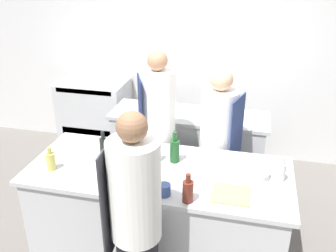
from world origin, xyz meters
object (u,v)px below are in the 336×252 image
object	(u,v)px
bottle_wine	(154,151)
bottle_water	(188,191)
bowl_prep_small	(136,167)
bottle_vinegar	(175,150)
chef_at_pass_far	(158,136)
bowl_mixing_large	(256,173)
oven_range	(96,117)
chef_at_stove	(218,147)
bottle_sauce	(51,161)
bottle_olive_oil	(104,147)
bottle_cooking_oil	(281,172)
cup	(164,190)
chef_at_prep_near	(136,226)

from	to	relation	value
bottle_wine	bottle_water	distance (m)	0.64
bowl_prep_small	bottle_vinegar	bearing A→B (deg)	41.74
chef_at_pass_far	bowl_mixing_large	xyz separation A→B (m)	(0.99, -0.56, 0.04)
chef_at_pass_far	bowl_prep_small	bearing A→B (deg)	157.45
oven_range	chef_at_stove	size ratio (longest dim) A/B	0.63
chef_at_stove	bottle_sauce	world-z (taller)	chef_at_stove
bottle_vinegar	bowl_mixing_large	world-z (taller)	bottle_vinegar
oven_range	chef_at_pass_far	world-z (taller)	chef_at_pass_far
bottle_olive_oil	bowl_prep_small	world-z (taller)	bottle_olive_oil
bowl_mixing_large	bottle_sauce	bearing A→B (deg)	-170.27
bottle_wine	bottle_cooking_oil	world-z (taller)	bottle_wine
chef_at_stove	bottle_vinegar	size ratio (longest dim) A/B	5.67
bottle_olive_oil	chef_at_stove	bearing A→B (deg)	31.79
bottle_sauce	bowl_mixing_large	distance (m)	1.73
bottle_vinegar	cup	bearing A→B (deg)	-86.28
bottle_vinegar	bottle_cooking_oil	bearing A→B (deg)	-6.37
bottle_olive_oil	bottle_cooking_oil	world-z (taller)	bottle_olive_oil
chef_at_pass_far	bowl_mixing_large	size ratio (longest dim) A/B	7.80
bottle_wine	bowl_mixing_large	bearing A→B (deg)	-1.85
chef_at_pass_far	chef_at_stove	bearing A→B (deg)	-107.06
chef_at_stove	cup	xyz separation A→B (m)	(-0.29, -1.06, 0.14)
bowl_prep_small	cup	bearing A→B (deg)	-40.56
chef_at_prep_near	bottle_sauce	size ratio (longest dim) A/B	8.22
bottle_olive_oil	bottle_water	distance (m)	1.00
chef_at_pass_far	bottle_sauce	distance (m)	1.12
bottle_wine	bottle_sauce	size ratio (longest dim) A/B	1.33
oven_range	bowl_prep_small	bearing A→B (deg)	-56.94
bottle_olive_oil	bottle_vinegar	xyz separation A→B (m)	(0.64, 0.06, 0.01)
chef_at_prep_near	bottle_olive_oil	world-z (taller)	chef_at_prep_near
chef_at_pass_far	bottle_vinegar	distance (m)	0.57
bottle_water	bowl_mixing_large	size ratio (longest dim) A/B	1.03
bottle_sauce	bowl_prep_small	world-z (taller)	bottle_sauce
bottle_olive_oil	chef_at_prep_near	bearing A→B (deg)	-55.12
chef_at_prep_near	bottle_cooking_oil	bearing A→B (deg)	-56.62
chef_at_prep_near	cup	distance (m)	0.38
bottle_olive_oil	chef_at_pass_far	bearing A→B (deg)	56.07
bottle_vinegar	bottle_cooking_oil	xyz separation A→B (m)	(0.90, -0.10, -0.03)
bottle_olive_oil	bottle_vinegar	size ratio (longest dim) A/B	0.87
bottle_wine	bottle_cooking_oil	size ratio (longest dim) A/B	1.31
bottle_wine	bottle_water	bearing A→B (deg)	-51.30
bowl_mixing_large	cup	bearing A→B (deg)	-147.36
bottle_vinegar	bottle_water	size ratio (longest dim) A/B	1.23
oven_range	bottle_cooking_oil	bearing A→B (deg)	-35.63
cup	bowl_prep_small	bearing A→B (deg)	139.44
chef_at_prep_near	bowl_prep_small	distance (m)	0.65
chef_at_pass_far	bottle_sauce	bearing A→B (deg)	117.41
bottle_water	bottle_olive_oil	bearing A→B (deg)	150.45
bottle_olive_oil	bottle_vinegar	distance (m)	0.65
bottle_cooking_oil	bowl_prep_small	size ratio (longest dim) A/B	0.81
chef_at_stove	bottle_sauce	distance (m)	1.62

